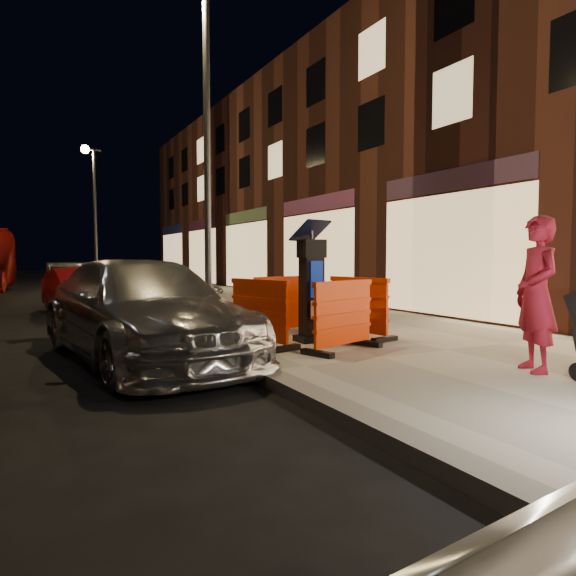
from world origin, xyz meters
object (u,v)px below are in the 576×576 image
car_red (81,313)px  barrier_back (285,305)px  barrier_kerbside (259,313)px  car_silver (144,359)px  man (537,294)px  parking_kiosk (311,285)px  barrier_front (343,316)px  barrier_bldgside (358,307)px

car_red → barrier_back: bearing=-75.1°
barrier_kerbside → car_silver: barrier_kerbside is taller
barrier_kerbside → man: 3.95m
car_red → parking_kiosk: bearing=-77.6°
car_silver → car_red: 7.25m
car_silver → car_red: (-0.19, 7.25, 0.00)m
barrier_front → barrier_kerbside: same height
car_silver → man: 5.54m
man → barrier_bldgside: bearing=-149.6°
barrier_front → car_silver: bearing=132.4°
barrier_front → barrier_back: (0.00, 1.90, 0.00)m
barrier_front → barrier_kerbside: bearing=116.4°
barrier_bldgside → man: 3.26m
parking_kiosk → barrier_front: (0.00, -0.95, -0.42)m
barrier_kerbside → barrier_bldgside: same height
parking_kiosk → man: bearing=-81.3°
barrier_bldgside → car_red: barrier_bldgside is taller
parking_kiosk → barrier_bldgside: 1.04m
car_silver → man: bearing=-50.5°
car_silver → car_red: bearing=84.3°
barrier_front → barrier_bldgside: bearing=26.4°
barrier_kerbside → car_red: bearing=-2.0°
parking_kiosk → barrier_bldgside: size_ratio=1.40×
parking_kiosk → barrier_back: parking_kiosk is taller
man → barrier_back: bearing=-138.6°
car_red → car_silver: bearing=-96.2°
barrier_front → car_red: barrier_front is taller
car_silver → man: (3.95, -3.72, 1.11)m
barrier_back → man: (1.32, -4.16, 0.43)m
barrier_kerbside → car_silver: size_ratio=0.26×
car_silver → car_red: size_ratio=1.37×
car_red → barrier_bldgside: bearing=-71.7°
barrier_back → barrier_bldgside: 1.34m
parking_kiosk → barrier_back: (0.00, 0.95, -0.42)m
barrier_kerbside → car_silver: bearing=57.4°
parking_kiosk → car_silver: size_ratio=0.36×
parking_kiosk → barrier_kerbside: (-0.95, 0.00, -0.42)m
parking_kiosk → car_red: size_ratio=0.50×
barrier_bldgside → man: (0.37, -3.21, 0.43)m
barrier_back → barrier_kerbside: bearing=-145.6°
car_silver → barrier_back: bearing=2.2°
parking_kiosk → barrier_back: bearing=76.4°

